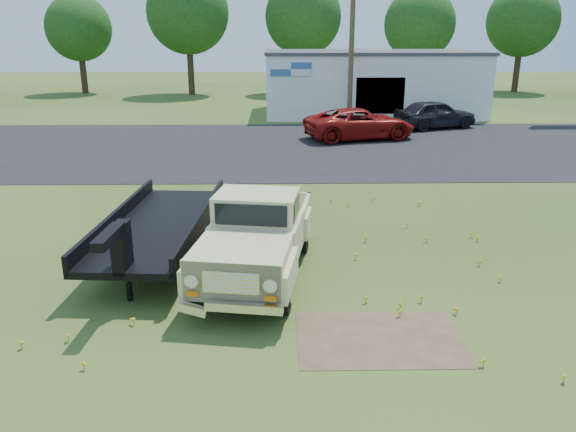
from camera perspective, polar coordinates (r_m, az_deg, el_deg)
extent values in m
plane|color=#2A4917|center=(13.08, 0.48, -5.75)|extent=(140.00, 140.00, 0.00)
cube|color=black|center=(27.47, -0.36, 7.01)|extent=(90.00, 14.00, 0.02)
cube|color=brown|center=(10.56, 9.29, -12.22)|extent=(3.00, 2.00, 0.01)
cube|color=brown|center=(16.42, -6.84, -0.82)|extent=(2.20, 1.60, 0.01)
cube|color=silver|center=(39.60, 8.35, 13.17)|extent=(14.00, 8.00, 4.00)
cube|color=#3F3F44|center=(39.49, 8.49, 16.13)|extent=(14.20, 8.20, 0.20)
cube|color=black|center=(35.76, 9.33, 11.96)|extent=(3.00, 0.10, 2.20)
cube|color=silver|center=(34.98, 0.30, 14.69)|extent=(2.50, 0.08, 0.80)
cylinder|color=#4E3A24|center=(34.24, 6.47, 16.69)|extent=(0.30, 0.30, 9.00)
cylinder|color=#39261A|center=(55.94, -20.04, 13.31)|extent=(0.56, 0.56, 3.24)
sphere|color=#1C4112|center=(55.82, -20.51, 17.45)|extent=(5.76, 5.76, 5.76)
cylinder|color=#39261A|center=(52.13, -9.84, 14.23)|extent=(0.56, 0.56, 3.96)
sphere|color=#1C4112|center=(52.05, -10.15, 19.69)|extent=(7.04, 7.04, 7.04)
cylinder|color=#39261A|center=(52.62, 1.51, 14.41)|extent=(0.56, 0.56, 3.78)
sphere|color=#1C4112|center=(52.52, 1.56, 19.58)|extent=(6.72, 6.72, 6.72)
cylinder|color=#39261A|center=(52.55, 12.88, 13.78)|extent=(0.56, 0.56, 3.42)
sphere|color=#1C4112|center=(52.43, 13.22, 18.45)|extent=(6.08, 6.08, 6.08)
cylinder|color=#39261A|center=(58.04, 22.19, 13.39)|extent=(0.56, 0.56, 3.60)
sphere|color=#1C4112|center=(57.94, 22.74, 17.82)|extent=(6.40, 6.40, 6.40)
imported|color=maroon|center=(29.68, 7.31, 9.26)|extent=(6.19, 4.03, 1.58)
imported|color=black|center=(33.92, 14.70, 9.96)|extent=(5.17, 3.43, 1.64)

